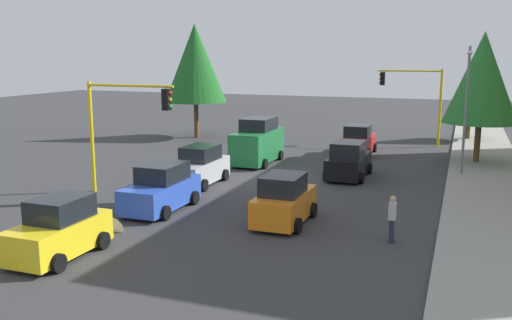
{
  "coord_description": "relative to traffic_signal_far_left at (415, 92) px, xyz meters",
  "views": [
    {
      "loc": [
        27.74,
        9.1,
        6.52
      ],
      "look_at": [
        1.48,
        -0.79,
        1.2
      ],
      "focal_mm": 38.8,
      "sensor_mm": 36.0,
      "label": 1
    }
  ],
  "objects": [
    {
      "name": "tree_opposite_side",
      "position": [
        2.0,
        -16.68,
        1.97
      ],
      "size": [
        4.9,
        4.9,
        8.99
      ],
      "color": "brown",
      "rests_on": "ground"
    },
    {
      "name": "ground_plane",
      "position": [
        14.0,
        -5.68,
        -3.95
      ],
      "size": [
        120.0,
        120.0,
        0.0
      ],
      "primitive_type": "plane",
      "color": "#353538"
    },
    {
      "name": "lane_arrow_near",
      "position": [
        25.51,
        -8.68,
        -3.94
      ],
      "size": [
        2.4,
        1.1,
        1.1
      ],
      "color": "silver",
      "rests_on": "ground"
    },
    {
      "name": "sidewalk_kerb",
      "position": [
        9.0,
        4.82,
        -3.87
      ],
      "size": [
        80.0,
        4.0,
        0.15
      ],
      "primitive_type": "cube",
      "color": "gray",
      "rests_on": "ground"
    },
    {
      "name": "car_black",
      "position": [
        12.52,
        -2.24,
        -3.05
      ],
      "size": [
        4.17,
        2.11,
        1.98
      ],
      "color": "black",
      "rests_on": "ground"
    },
    {
      "name": "tree_roadside_mid",
      "position": [
        6.0,
        4.32,
        1.26
      ],
      "size": [
        4.34,
        4.34,
        7.94
      ],
      "color": "brown",
      "rests_on": "ground"
    },
    {
      "name": "car_orange",
      "position": [
        21.68,
        -2.96,
        -3.05
      ],
      "size": [
        3.66,
        1.97,
        1.98
      ],
      "color": "orange",
      "rests_on": "ground"
    },
    {
      "name": "street_lamp_curbside",
      "position": [
        10.39,
        3.52,
        0.4
      ],
      "size": [
        2.15,
        0.28,
        7.0
      ],
      "color": "slate",
      "rests_on": "ground"
    },
    {
      "name": "car_red",
      "position": [
        5.13,
        -3.06,
        -3.05
      ],
      "size": [
        3.9,
        2.09,
        1.98
      ],
      "color": "red",
      "rests_on": "ground"
    },
    {
      "name": "pedestrian_crossing",
      "position": [
        22.53,
        1.31,
        -3.04
      ],
      "size": [
        0.4,
        0.24,
        1.7
      ],
      "color": "#262638",
      "rests_on": "ground"
    },
    {
      "name": "traffic_signal_far_left",
      "position": [
        0.0,
        0.0,
        0.0
      ],
      "size": [
        0.36,
        4.59,
        5.57
      ],
      "color": "yellow",
      "rests_on": "ground"
    },
    {
      "name": "car_blue",
      "position": [
        21.66,
        -8.48,
        -3.05
      ],
      "size": [
        4.14,
        2.09,
        1.98
      ],
      "color": "blue",
      "rests_on": "ground"
    },
    {
      "name": "tree_roadside_far",
      "position": [
        -4.0,
        3.82,
        0.21
      ],
      "size": [
        3.5,
        3.5,
        6.36
      ],
      "color": "brown",
      "rests_on": "ground"
    },
    {
      "name": "car_silver",
      "position": [
        16.77,
        -9.08,
        -3.05
      ],
      "size": [
        4.12,
        1.99,
        1.98
      ],
      "color": "#B2B5BA",
      "rests_on": "ground"
    },
    {
      "name": "car_yellow",
      "position": [
        27.79,
        -8.74,
        -3.05
      ],
      "size": [
        3.62,
        2.0,
        1.98
      ],
      "color": "yellow",
      "rests_on": "ground"
    },
    {
      "name": "delivery_van_green",
      "position": [
        10.4,
        -8.27,
        -2.66
      ],
      "size": [
        4.8,
        2.22,
        2.77
      ],
      "color": "#1E7238",
      "rests_on": "ground"
    },
    {
      "name": "traffic_signal_near_right",
      "position": [
        20.0,
        -11.32,
        -0.17
      ],
      "size": [
        0.36,
        4.59,
        5.31
      ],
      "color": "yellow",
      "rests_on": "ground"
    }
  ]
}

